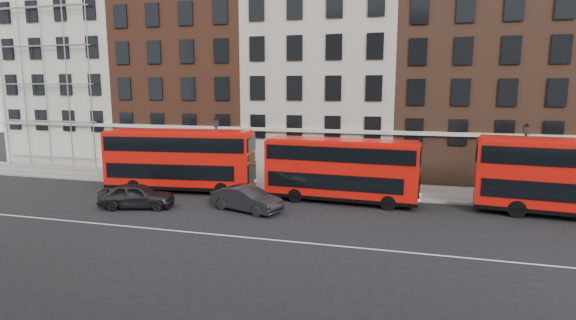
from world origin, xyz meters
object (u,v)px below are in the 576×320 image
(bus_c, at_px, (341,169))
(car_front, at_px, (246,199))
(bus_b, at_px, (179,159))
(car_rear, at_px, (137,196))

(bus_c, height_order, car_front, bus_c)
(bus_c, xyz_separation_m, car_front, (-5.38, -3.74, -1.52))
(bus_b, height_order, car_rear, bus_b)
(bus_c, xyz_separation_m, car_rear, (-12.46, -4.93, -1.50))
(bus_c, relative_size, car_rear, 2.18)
(car_rear, distance_m, car_front, 7.18)
(car_rear, bearing_deg, car_front, -95.83)
(bus_b, xyz_separation_m, bus_c, (12.06, 0.01, -0.17))
(bus_b, relative_size, bus_c, 1.08)
(bus_b, bearing_deg, car_rear, -101.23)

